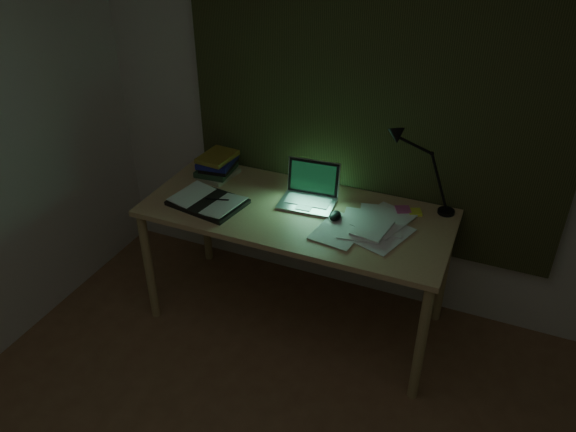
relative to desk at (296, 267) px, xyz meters
name	(u,v)px	position (x,y,z in m)	size (l,w,h in m)	color
wall_back	(374,112)	(0.28, 0.46, 0.86)	(3.50, 0.00, 2.50)	beige
curtain	(375,79)	(0.28, 0.42, 1.06)	(2.20, 0.06, 2.00)	#2B3018
desk	(296,267)	(0.00, 0.00, 0.00)	(1.72, 0.75, 0.79)	tan
laptop	(307,188)	(0.03, 0.08, 0.50)	(0.31, 0.35, 0.22)	silver
open_textbook	(208,201)	(-0.49, -0.13, 0.41)	(0.40, 0.29, 0.03)	silver
book_stack	(217,164)	(-0.61, 0.19, 0.47)	(0.20, 0.24, 0.16)	silver
loose_papers	(363,225)	(0.39, -0.01, 0.40)	(0.37, 0.39, 0.02)	white
mouse	(335,216)	(0.23, 0.00, 0.41)	(0.06, 0.10, 0.04)	black
sticky_yellow	(415,212)	(0.62, 0.23, 0.40)	(0.07, 0.07, 0.02)	#EDF934
sticky_pink	(403,210)	(0.55, 0.22, 0.40)	(0.08, 0.08, 0.02)	#D15192
desk_lamp	(453,173)	(0.78, 0.30, 0.65)	(0.34, 0.26, 0.51)	black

